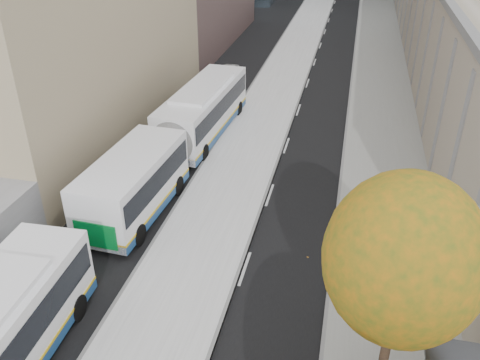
# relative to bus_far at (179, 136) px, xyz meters

# --- Properties ---
(bus_platform) EXTENTS (4.25, 150.00, 0.15)m
(bus_platform) POSITION_rel_bus_far_xyz_m (3.39, 8.56, -1.58)
(bus_platform) COLOR #BBBBBB
(bus_platform) RESTS_ON ground
(sidewalk) EXTENTS (4.75, 150.00, 0.08)m
(sidewalk) POSITION_rel_bus_far_xyz_m (11.39, 8.56, -1.62)
(sidewalk) COLOR gray
(sidewalk) RESTS_ON ground
(tree_c) EXTENTS (4.20, 4.20, 7.28)m
(tree_c) POSITION_rel_bus_far_xyz_m (10.86, -13.44, 3.59)
(tree_c) COLOR #2E2017
(tree_c) RESTS_ON sidewalk
(bus_far) EXTENTS (3.74, 18.34, 3.04)m
(bus_far) POSITION_rel_bus_far_xyz_m (0.00, 0.00, 0.00)
(bus_far) COLOR white
(bus_far) RESTS_ON ground
(distant_car) EXTENTS (1.67, 4.13, 1.41)m
(distant_car) POSITION_rel_bus_far_xyz_m (-0.82, 14.04, -0.96)
(distant_car) COLOR silver
(distant_car) RESTS_ON ground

